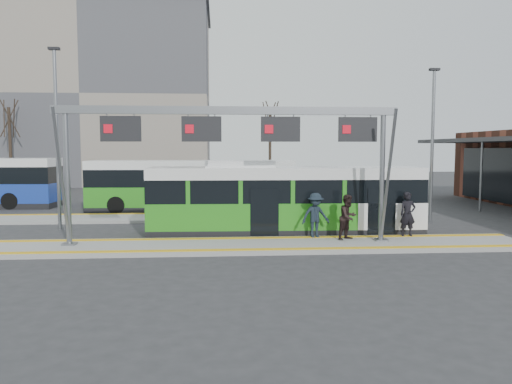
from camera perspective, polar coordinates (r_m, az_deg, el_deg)
ground at (r=19.12m, az=-1.62°, el=-6.37°), size 120.00×120.00×0.00m
platform_main at (r=19.10m, az=-1.62°, el=-6.15°), size 22.00×3.00×0.15m
platform_second at (r=27.16m, az=-10.87°, el=-2.91°), size 20.00×3.00×0.15m
tactile_main at (r=19.09m, az=-1.62°, el=-5.90°), size 22.00×2.65×0.02m
tactile_second at (r=28.28m, az=-10.60°, el=-2.42°), size 20.00×0.35×0.02m
gantry at (r=18.99m, az=-2.74°, el=6.60°), size 13.00×1.68×5.20m
apartment_block at (r=56.55m, az=-17.95°, el=10.28°), size 24.50×12.50×18.40m
hero_bus at (r=21.96m, az=3.24°, el=-0.97°), size 11.89×2.81×3.25m
bg_bus_green at (r=30.22m, az=-7.32°, el=0.67°), size 12.31×3.15×3.05m
passenger_a at (r=21.45m, az=16.95°, el=-2.45°), size 0.69×0.48×1.84m
passenger_b at (r=20.18m, az=10.48°, el=-2.83°), size 1.11×1.07×1.80m
passenger_c at (r=20.38m, az=6.81°, el=-2.67°), size 1.30×0.93×1.82m
tree_left at (r=51.08m, az=-10.90°, el=7.61°), size 1.40×1.40×8.14m
tree_mid at (r=49.23m, az=1.62°, el=8.21°), size 1.40×1.40×8.61m
tree_far at (r=50.79m, az=-26.38°, el=7.49°), size 1.40×1.40×8.49m
lamp_west at (r=24.80m, az=-21.80°, el=6.13°), size 0.50×0.25×8.34m
lamp_east at (r=26.65m, az=19.50°, el=5.45°), size 0.50×0.25×7.74m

